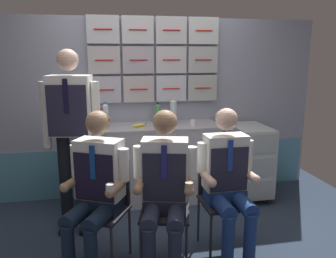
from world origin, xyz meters
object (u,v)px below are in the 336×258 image
object	(u,v)px
crew_member_by_counter	(228,177)
sparkling_bottle_green	(173,112)
paper_cup_blue	(193,122)
service_trolley	(249,159)
crew_member_left	(95,184)
snack_banana	(139,125)
crew_member_right	(164,184)
crew_member_standing	(71,124)
folding_chair_left	(105,198)
folding_chair_right	(166,199)
folding_chair_by_counter	(221,189)

from	to	relation	value
crew_member_by_counter	sparkling_bottle_green	distance (m)	1.38
paper_cup_blue	sparkling_bottle_green	bearing A→B (deg)	145.53
service_trolley	crew_member_by_counter	xyz separation A→B (m)	(-0.72, -1.15, 0.24)
crew_member_left	sparkling_bottle_green	distance (m)	1.62
crew_member_left	snack_banana	bearing A→B (deg)	67.57
service_trolley	crew_member_by_counter	bearing A→B (deg)	-121.97
crew_member_right	crew_member_by_counter	bearing A→B (deg)	9.66
crew_member_right	crew_member_standing	xyz separation A→B (m)	(-0.75, 0.79, 0.35)
service_trolley	folding_chair_left	xyz separation A→B (m)	(-1.75, -0.99, 0.06)
crew_member_left	crew_member_by_counter	distance (m)	1.10
crew_member_left	crew_member_standing	xyz separation A→B (m)	(-0.21, 0.68, 0.36)
service_trolley	folding_chair_right	distance (m)	1.66
service_trolley	folding_chair_right	size ratio (longest dim) A/B	1.03
folding_chair_right	sparkling_bottle_green	world-z (taller)	sparkling_bottle_green
service_trolley	crew_member_left	size ratio (longest dim) A/B	0.68
crew_member_left	sparkling_bottle_green	bearing A→B (deg)	55.09
folding_chair_by_counter	crew_member_by_counter	bearing A→B (deg)	-89.51
crew_member_left	crew_member_standing	world-z (taller)	crew_member_standing
service_trolley	folding_chair_left	bearing A→B (deg)	-150.46
crew_member_standing	sparkling_bottle_green	xyz separation A→B (m)	(1.12, 0.62, -0.01)
folding_chair_by_counter	snack_banana	bearing A→B (deg)	120.25
crew_member_right	snack_banana	bearing A→B (deg)	91.93
folding_chair_left	crew_member_right	bearing A→B (deg)	-29.10
folding_chair_left	folding_chair_right	xyz separation A→B (m)	(0.50, -0.10, 0.00)
paper_cup_blue	crew_member_by_counter	bearing A→B (deg)	-90.41
crew_member_standing	snack_banana	size ratio (longest dim) A/B	10.32
folding_chair_by_counter	snack_banana	distance (m)	1.28
folding_chair_left	crew_member_right	size ratio (longest dim) A/B	0.66
service_trolley	snack_banana	bearing A→B (deg)	177.53
folding_chair_right	snack_banana	distance (m)	1.22
crew_member_standing	snack_banana	distance (m)	0.88
crew_member_standing	paper_cup_blue	world-z (taller)	crew_member_standing
crew_member_right	service_trolley	bearing A→B (deg)	44.12
folding_chair_right	paper_cup_blue	distance (m)	1.31
crew_member_left	snack_banana	distance (m)	1.30
crew_member_by_counter	crew_member_standing	xyz separation A→B (m)	(-1.31, 0.70, 0.36)
folding_chair_left	folding_chair_by_counter	world-z (taller)	same
folding_chair_right	crew_member_standing	distance (m)	1.15
service_trolley	folding_chair_by_counter	distance (m)	1.22
snack_banana	folding_chair_by_counter	bearing A→B (deg)	-59.75
crew_member_right	folding_chair_by_counter	bearing A→B (deg)	24.40
sparkling_bottle_green	paper_cup_blue	size ratio (longest dim) A/B	4.74
service_trolley	crew_member_standing	distance (m)	2.17
crew_member_by_counter	crew_member_right	bearing A→B (deg)	-170.34
crew_member_standing	folding_chair_by_counter	bearing A→B (deg)	-22.26
folding_chair_by_counter	folding_chair_left	bearing A→B (deg)	-179.98
crew_member_by_counter	crew_member_standing	distance (m)	1.53
crew_member_standing	crew_member_by_counter	bearing A→B (deg)	-27.96
service_trolley	sparkling_bottle_green	xyz separation A→B (m)	(-0.91, 0.17, 0.59)
service_trolley	crew_member_by_counter	distance (m)	1.38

